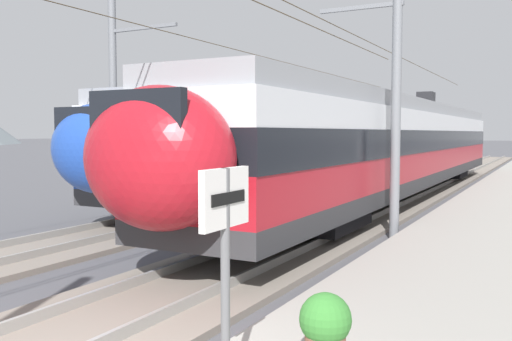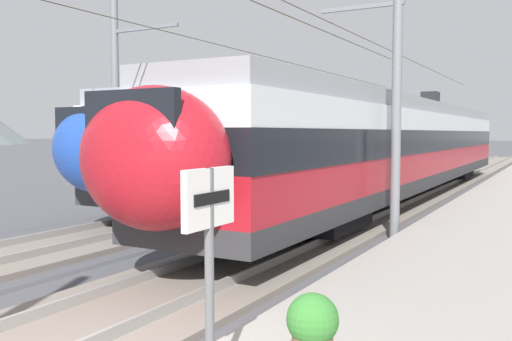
{
  "view_description": "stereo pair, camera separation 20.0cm",
  "coord_description": "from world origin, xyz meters",
  "px_view_note": "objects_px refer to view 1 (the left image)",
  "views": [
    {
      "loc": [
        -3.85,
        -4.04,
        2.67
      ],
      "look_at": [
        8.54,
        2.62,
        1.72
      ],
      "focal_mm": 39.18,
      "sensor_mm": 36.0,
      "label": 1
    },
    {
      "loc": [
        -3.75,
        -4.21,
        2.67
      ],
      "look_at": [
        8.54,
        2.62,
        1.72
      ],
      "focal_mm": 39.18,
      "sensor_mm": 36.0,
      "label": 2
    }
  ],
  "objects_px": {
    "train_far_track": "(332,141)",
    "platform_sign": "(225,231)",
    "train_near_platform": "(398,144)",
    "potted_plant_platform_edge": "(325,326)",
    "catenary_mast_far_side": "(118,98)",
    "catenary_mast_mid": "(391,69)"
  },
  "relations": [
    {
      "from": "catenary_mast_mid",
      "to": "catenary_mast_far_side",
      "type": "height_order",
      "value": "catenary_mast_mid"
    },
    {
      "from": "catenary_mast_mid",
      "to": "catenary_mast_far_side",
      "type": "relative_size",
      "value": 1.0
    },
    {
      "from": "catenary_mast_far_side",
      "to": "platform_sign",
      "type": "distance_m",
      "value": 13.79
    },
    {
      "from": "train_far_track",
      "to": "potted_plant_platform_edge",
      "type": "relative_size",
      "value": 45.72
    },
    {
      "from": "catenary_mast_far_side",
      "to": "platform_sign",
      "type": "relative_size",
      "value": 22.06
    },
    {
      "from": "train_near_platform",
      "to": "catenary_mast_far_side",
      "type": "distance_m",
      "value": 10.72
    },
    {
      "from": "train_near_platform",
      "to": "catenary_mast_far_side",
      "type": "xyz_separation_m",
      "value": [
        -8.13,
        6.81,
        1.55
      ]
    },
    {
      "from": "catenary_mast_far_side",
      "to": "potted_plant_platform_edge",
      "type": "height_order",
      "value": "catenary_mast_far_side"
    },
    {
      "from": "catenary_mast_mid",
      "to": "train_near_platform",
      "type": "bearing_deg",
      "value": 12.56
    },
    {
      "from": "catenary_mast_mid",
      "to": "catenary_mast_far_side",
      "type": "distance_m",
      "value": 8.56
    },
    {
      "from": "train_near_platform",
      "to": "catenary_mast_mid",
      "type": "distance_m",
      "value": 8.22
    },
    {
      "from": "train_near_platform",
      "to": "potted_plant_platform_edge",
      "type": "xyz_separation_m",
      "value": [
        -16.66,
        -3.46,
        -1.44
      ]
    },
    {
      "from": "potted_plant_platform_edge",
      "to": "train_far_track",
      "type": "bearing_deg",
      "value": 20.33
    },
    {
      "from": "train_near_platform",
      "to": "catenary_mast_far_side",
      "type": "height_order",
      "value": "catenary_mast_far_side"
    },
    {
      "from": "train_far_track",
      "to": "catenary_mast_mid",
      "type": "bearing_deg",
      "value": -153.9
    },
    {
      "from": "train_near_platform",
      "to": "platform_sign",
      "type": "distance_m",
      "value": 17.94
    },
    {
      "from": "train_near_platform",
      "to": "train_far_track",
      "type": "xyz_separation_m",
      "value": [
        5.29,
        4.67,
        0.0
      ]
    },
    {
      "from": "train_far_track",
      "to": "platform_sign",
      "type": "relative_size",
      "value": 17.23
    },
    {
      "from": "catenary_mast_mid",
      "to": "potted_plant_platform_edge",
      "type": "distance_m",
      "value": 9.68
    },
    {
      "from": "train_near_platform",
      "to": "train_far_track",
      "type": "height_order",
      "value": "same"
    },
    {
      "from": "train_far_track",
      "to": "platform_sign",
      "type": "xyz_separation_m",
      "value": [
        -22.97,
        -7.63,
        -0.39
      ]
    },
    {
      "from": "train_near_platform",
      "to": "catenary_mast_far_side",
      "type": "relative_size",
      "value": 0.7
    }
  ]
}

